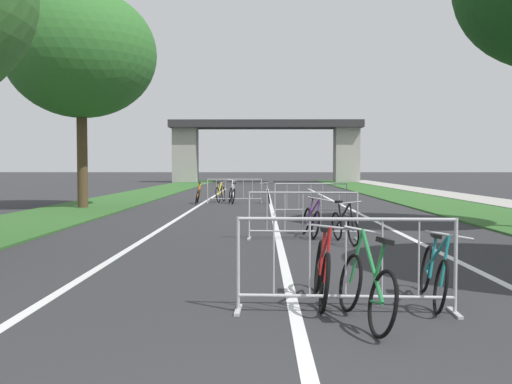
{
  "coord_description": "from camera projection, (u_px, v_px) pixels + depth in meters",
  "views": [
    {
      "loc": [
        -0.36,
        -2.21,
        1.61
      ],
      "look_at": [
        -0.55,
        15.03,
        0.83
      ],
      "focal_mm": 40.13,
      "sensor_mm": 36.0,
      "label": 1
    }
  ],
  "objects": [
    {
      "name": "crowd_barrier_third",
      "position": [
        311.0,
        199.0,
        18.76
      ],
      "size": [
        2.43,
        0.51,
        1.05
      ],
      "rotation": [
        0.0,
        0.0,
        0.03
      ],
      "color": "#ADADB2",
      "rests_on": "ground"
    },
    {
      "name": "lane_stripe_center",
      "position": [
        272.0,
        209.0,
        21.47
      ],
      "size": [
        0.14,
        38.43,
        0.01
      ],
      "primitive_type": "cube",
      "color": "silver",
      "rests_on": "ground"
    },
    {
      "name": "bicycle_green_3",
      "position": [
        366.0,
        288.0,
        5.81
      ],
      "size": [
        0.47,
        1.62,
        0.96
      ],
      "rotation": [
        0.0,
        0.0,
        0.16
      ],
      "color": "black",
      "rests_on": "ground"
    },
    {
      "name": "bicycle_white_1",
      "position": [
        232.0,
        195.0,
        24.58
      ],
      "size": [
        0.54,
        1.7,
        1.04
      ],
      "rotation": [
        0.0,
        0.0,
        0.18
      ],
      "color": "black",
      "rests_on": "ground"
    },
    {
      "name": "crowd_barrier_nearest",
      "position": [
        346.0,
        266.0,
        6.24
      ],
      "size": [
        2.44,
        0.54,
        1.05
      ],
      "rotation": [
        0.0,
        0.0,
        -0.04
      ],
      "color": "#ADADB2",
      "rests_on": "ground"
    },
    {
      "name": "lane_stripe_right_lane",
      "position": [
        350.0,
        209.0,
        21.44
      ],
      "size": [
        0.14,
        38.43,
        0.01
      ],
      "primitive_type": "cube",
      "color": "silver",
      "rests_on": "ground"
    },
    {
      "name": "bicycle_purple_8",
      "position": [
        311.0,
        221.0,
        13.06
      ],
      "size": [
        0.61,
        1.63,
        0.94
      ],
      "rotation": [
        0.0,
        0.0,
        3.27
      ],
      "color": "black",
      "rests_on": "ground"
    },
    {
      "name": "overpass_bridge",
      "position": [
        266.0,
        141.0,
        56.93
      ],
      "size": [
        18.98,
        3.86,
        6.11
      ],
      "color": "#2D2D30",
      "rests_on": "ground"
    },
    {
      "name": "bicycle_yellow_0",
      "position": [
        221.0,
        194.0,
        25.58
      ],
      "size": [
        0.55,
        1.68,
        0.92
      ],
      "rotation": [
        0.0,
        0.0,
        -0.17
      ],
      "color": "black",
      "rests_on": "ground"
    },
    {
      "name": "bicycle_silver_4",
      "position": [
        268.0,
        195.0,
        24.67
      ],
      "size": [
        0.55,
        1.59,
        0.97
      ],
      "rotation": [
        0.0,
        0.0,
        3.16
      ],
      "color": "black",
      "rests_on": "ground"
    },
    {
      "name": "crowd_barrier_fourth",
      "position": [
        234.0,
        191.0,
        25.06
      ],
      "size": [
        2.43,
        0.47,
        1.05
      ],
      "rotation": [
        0.0,
        0.0,
        0.01
      ],
      "color": "#ADADB2",
      "rests_on": "ground"
    },
    {
      "name": "sidewalk_path_right",
      "position": [
        462.0,
        197.0,
        29.31
      ],
      "size": [
        2.27,
        66.43,
        0.08
      ],
      "primitive_type": "cube",
      "color": "#9E9B93",
      "rests_on": "ground"
    },
    {
      "name": "bicycle_black_5",
      "position": [
        344.0,
        226.0,
        11.94
      ],
      "size": [
        0.48,
        1.6,
        0.91
      ],
      "rotation": [
        0.0,
        0.0,
        3.34
      ],
      "color": "black",
      "rests_on": "ground"
    },
    {
      "name": "bicycle_orange_7",
      "position": [
        198.0,
        195.0,
        24.6
      ],
      "size": [
        0.55,
        1.67,
        0.93
      ],
      "rotation": [
        0.0,
        0.0,
        0.04
      ],
      "color": "black",
      "rests_on": "ground"
    },
    {
      "name": "bicycle_red_6",
      "position": [
        322.0,
        271.0,
        6.74
      ],
      "size": [
        0.52,
        1.71,
        0.99
      ],
      "rotation": [
        0.0,
        0.0,
        3.1
      ],
      "color": "black",
      "rests_on": "ground"
    },
    {
      "name": "crowd_barrier_second",
      "position": [
        303.0,
        216.0,
        12.51
      ],
      "size": [
        2.44,
        0.55,
        1.05
      ],
      "rotation": [
        0.0,
        0.0,
        -0.05
      ],
      "color": "#ADADB2",
      "rests_on": "ground"
    },
    {
      "name": "grass_verge_left",
      "position": [
        133.0,
        197.0,
        29.5
      ],
      "size": [
        3.39,
        66.43,
        0.05
      ],
      "primitive_type": "cube",
      "color": "#2D5B26",
      "rests_on": "ground"
    },
    {
      "name": "grass_verge_right",
      "position": [
        406.0,
        197.0,
        29.34
      ],
      "size": [
        3.39,
        66.43,
        0.05
      ],
      "primitive_type": "cube",
      "color": "#2D5B26",
      "rests_on": "ground"
    },
    {
      "name": "tree_left_maple_mid",
      "position": [
        81.0,
        54.0,
        21.35
      ],
      "size": [
        5.62,
        5.62,
        8.2
      ],
      "color": "#4C3823",
      "rests_on": "ground"
    },
    {
      "name": "bicycle_teal_2",
      "position": [
        434.0,
        273.0,
        6.72
      ],
      "size": [
        0.51,
        1.69,
        0.91
      ],
      "rotation": [
        0.0,
        0.0,
        3.0
      ],
      "color": "black",
      "rests_on": "ground"
    },
    {
      "name": "lane_stripe_left_lane",
      "position": [
        194.0,
        209.0,
        21.5
      ],
      "size": [
        0.14,
        38.43,
        0.01
      ],
      "primitive_type": "cube",
      "color": "silver",
      "rests_on": "ground"
    }
  ]
}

